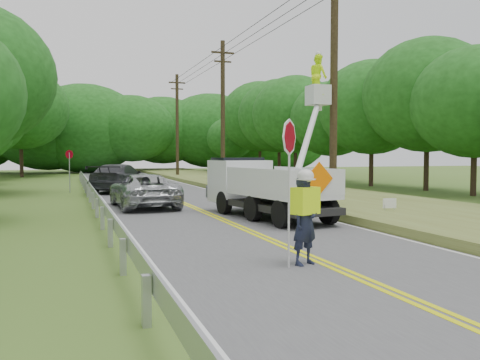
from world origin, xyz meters
name	(u,v)px	position (x,y,z in m)	size (l,w,h in m)	color
ground	(339,270)	(0.00, 0.00, 0.00)	(140.00, 140.00, 0.00)	#486222
road	(184,203)	(0.00, 14.00, 0.01)	(7.20, 96.00, 0.03)	#4B4B4E
guardrail	(93,193)	(-4.02, 14.91, 0.55)	(0.18, 48.00, 0.77)	#A4A7AD
utility_poles	(260,100)	(5.00, 17.02, 5.27)	(1.60, 43.30, 10.00)	black
tall_grass_verge	(320,196)	(7.10, 14.00, 0.15)	(7.00, 96.00, 0.30)	brown
treeline_right	(343,110)	(15.17, 25.36, 5.74)	(10.05, 55.28, 10.25)	#332319
treeline_horizon	(125,129)	(1.86, 56.19, 5.50)	(56.61, 15.21, 11.64)	#194614
flagger	(305,214)	(-0.47, 0.58, 1.08)	(1.09, 0.74, 2.99)	#191E33
bucket_truck	(262,177)	(1.83, 8.70, 1.45)	(4.45, 6.43, 6.19)	black
suv_silver	(144,191)	(-2.01, 12.88, 0.74)	(2.39, 5.19, 1.44)	#A9ADB0
suv_darkgrey	(119,178)	(-2.12, 22.32, 0.86)	(2.36, 5.81, 1.69)	#333439
stop_sign_permanent	(69,164)	(-4.99, 22.91, 1.70)	(0.47, 0.31, 2.56)	#A4A7AD
yard_sign	(390,204)	(5.78, 6.33, 0.53)	(0.50, 0.10, 0.73)	white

